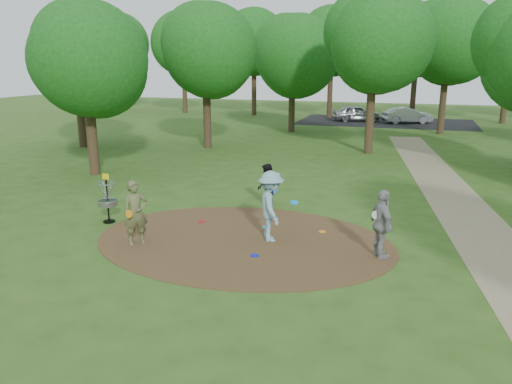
% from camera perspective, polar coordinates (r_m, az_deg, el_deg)
% --- Properties ---
extents(ground, '(100.00, 100.00, 0.00)m').
position_cam_1_polar(ground, '(13.94, -1.50, -5.57)').
color(ground, '#2D5119').
rests_on(ground, ground).
extents(dirt_clearing, '(8.40, 8.40, 0.02)m').
position_cam_1_polar(dirt_clearing, '(13.94, -1.50, -5.54)').
color(dirt_clearing, '#47301C').
rests_on(dirt_clearing, ground).
extents(footpath, '(7.55, 39.89, 0.01)m').
position_cam_1_polar(footpath, '(15.29, 24.99, -5.12)').
color(footpath, '#8C7A5B').
rests_on(footpath, ground).
extents(parking_lot, '(14.00, 8.00, 0.01)m').
position_cam_1_polar(parking_lot, '(42.68, 14.58, 7.75)').
color(parking_lot, black).
rests_on(parking_lot, ground).
extents(player_observer_with_disc, '(0.76, 0.75, 1.77)m').
position_cam_1_polar(player_observer_with_disc, '(13.81, -13.58, -2.32)').
color(player_observer_with_disc, brown).
rests_on(player_observer_with_disc, ground).
extents(player_throwing_with_disc, '(1.39, 1.46, 1.97)m').
position_cam_1_polar(player_throwing_with_disc, '(13.67, 1.72, -1.65)').
color(player_throwing_with_disc, '#7CADB9').
rests_on(player_throwing_with_disc, ground).
extents(player_walking_with_disc, '(0.83, 0.92, 1.56)m').
position_cam_1_polar(player_walking_with_disc, '(16.59, 1.23, 0.57)').
color(player_walking_with_disc, black).
rests_on(player_walking_with_disc, ground).
extents(player_waiting_with_disc, '(0.89, 1.12, 1.78)m').
position_cam_1_polar(player_waiting_with_disc, '(12.86, 14.18, -3.60)').
color(player_waiting_with_disc, gray).
rests_on(player_waiting_with_disc, ground).
extents(disc_ground_cyan, '(0.22, 0.22, 0.02)m').
position_cam_1_polar(disc_ground_cyan, '(14.97, 1.10, -4.01)').
color(disc_ground_cyan, '#1796B9').
rests_on(disc_ground_cyan, dirt_clearing).
extents(disc_ground_blue, '(0.22, 0.22, 0.02)m').
position_cam_1_polar(disc_ground_blue, '(12.83, -0.16, -7.27)').
color(disc_ground_blue, '#0B19C3').
rests_on(disc_ground_blue, dirt_clearing).
extents(disc_ground_red, '(0.22, 0.22, 0.02)m').
position_cam_1_polar(disc_ground_red, '(15.56, -6.25, -3.36)').
color(disc_ground_red, red).
rests_on(disc_ground_red, dirt_clearing).
extents(car_left, '(4.15, 2.68, 1.32)m').
position_cam_1_polar(car_left, '(42.78, 11.42, 8.83)').
color(car_left, '#A4A7AB').
rests_on(car_left, ground).
extents(car_right, '(4.04, 2.69, 1.26)m').
position_cam_1_polar(car_right, '(42.25, 16.89, 8.38)').
color(car_right, '#B6B6BE').
rests_on(car_right, ground).
extents(disc_ground_orange, '(0.22, 0.22, 0.02)m').
position_cam_1_polar(disc_ground_orange, '(14.69, 7.58, -4.51)').
color(disc_ground_orange, orange).
rests_on(disc_ground_orange, dirt_clearing).
extents(disc_golf_basket, '(0.63, 0.63, 1.54)m').
position_cam_1_polar(disc_golf_basket, '(15.92, -16.65, -0.32)').
color(disc_golf_basket, black).
rests_on(disc_golf_basket, ground).
extents(tree_ring, '(37.64, 45.11, 8.69)m').
position_cam_1_polar(tree_ring, '(22.09, 13.25, 15.06)').
color(tree_ring, '#332316').
rests_on(tree_ring, ground).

